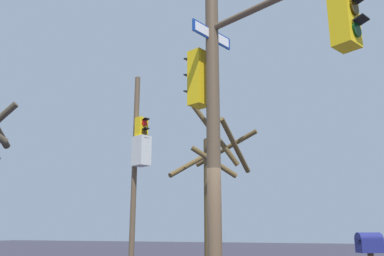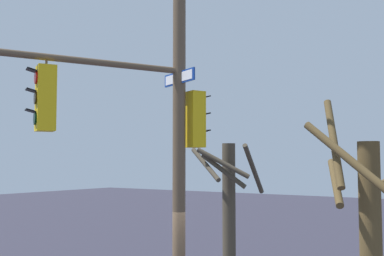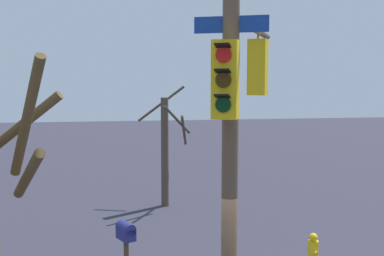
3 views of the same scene
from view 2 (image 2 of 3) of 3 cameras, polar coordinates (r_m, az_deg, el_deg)
main_signal_pole_assembly at (r=9.01m, az=-3.42°, el=2.95°), size 4.14×4.49×8.12m
bare_tree_behind_pole at (r=13.87m, az=4.35°, el=-9.08°), size 2.00×2.02×3.97m
bare_tree_corner at (r=8.84m, az=20.30°, el=-11.52°), size 2.23×2.12×4.59m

